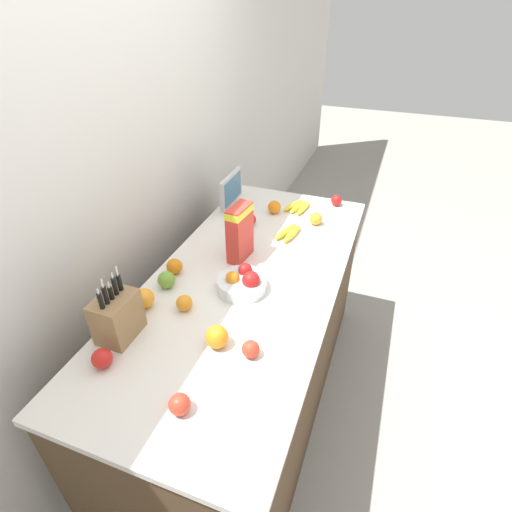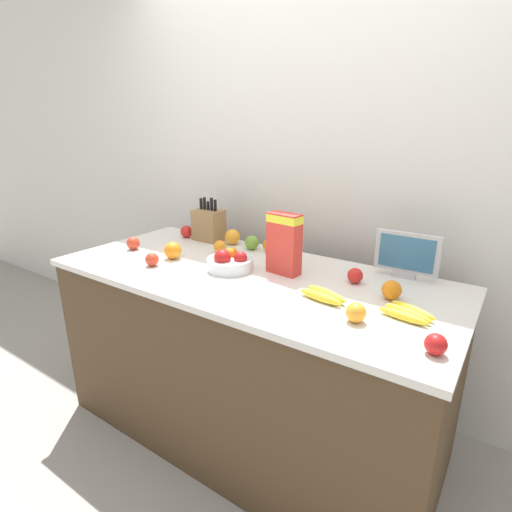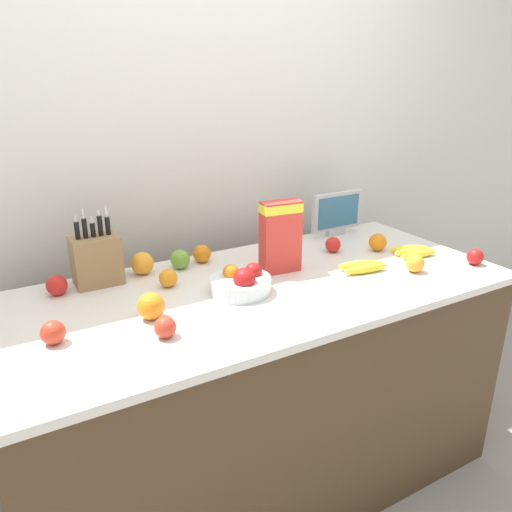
% 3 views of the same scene
% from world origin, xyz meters
% --- Properties ---
extents(ground_plane, '(14.00, 14.00, 0.00)m').
position_xyz_m(ground_plane, '(0.00, 0.00, 0.00)').
color(ground_plane, gray).
extents(wall_back, '(9.00, 0.06, 2.60)m').
position_xyz_m(wall_back, '(0.00, 0.64, 1.30)').
color(wall_back, silver).
rests_on(wall_back, ground_plane).
extents(counter, '(1.92, 0.85, 0.91)m').
position_xyz_m(counter, '(0.00, 0.00, 0.45)').
color(counter, '#4C3823').
rests_on(counter, ground_plane).
extents(knife_block, '(0.17, 0.13, 0.29)m').
position_xyz_m(knife_block, '(-0.52, 0.33, 1.00)').
color(knife_block, '#937047').
rests_on(knife_block, counter).
extents(small_monitor, '(0.28, 0.03, 0.21)m').
position_xyz_m(small_monitor, '(0.63, 0.34, 1.02)').
color(small_monitor, '#B7B7BC').
rests_on(small_monitor, counter).
extents(cereal_box, '(0.17, 0.09, 0.29)m').
position_xyz_m(cereal_box, '(0.14, 0.09, 1.06)').
color(cereal_box, red).
rests_on(cereal_box, counter).
extents(fruit_bowl, '(0.22, 0.22, 0.11)m').
position_xyz_m(fruit_bowl, '(-0.09, -0.02, 0.95)').
color(fruit_bowl, silver).
rests_on(fruit_bowl, counter).
extents(banana_bunch_left, '(0.21, 0.12, 0.04)m').
position_xyz_m(banana_bunch_left, '(0.43, -0.08, 0.93)').
color(banana_bunch_left, yellow).
rests_on(banana_bunch_left, counter).
extents(banana_bunch_right, '(0.20, 0.15, 0.03)m').
position_xyz_m(banana_bunch_right, '(0.75, -0.05, 0.92)').
color(banana_bunch_right, yellow).
rests_on(banana_bunch_right, counter).
extents(apple_leftmost, '(0.08, 0.08, 0.08)m').
position_xyz_m(apple_leftmost, '(-0.20, 0.31, 0.95)').
color(apple_leftmost, '#6B9E33').
rests_on(apple_leftmost, counter).
extents(apple_middle, '(0.07, 0.07, 0.07)m').
position_xyz_m(apple_middle, '(0.46, 0.16, 0.94)').
color(apple_middle, red).
rests_on(apple_middle, counter).
extents(apple_rear, '(0.07, 0.07, 0.07)m').
position_xyz_m(apple_rear, '(-0.44, -0.19, 0.94)').
color(apple_rear, red).
rests_on(apple_rear, counter).
extents(apple_front, '(0.07, 0.07, 0.07)m').
position_xyz_m(apple_front, '(-0.74, -0.06, 0.94)').
color(apple_front, red).
rests_on(apple_front, counter).
extents(apple_rightmost, '(0.07, 0.07, 0.07)m').
position_xyz_m(apple_rightmost, '(0.88, -0.26, 0.94)').
color(apple_rightmost, red).
rests_on(apple_rightmost, counter).
extents(apple_by_knife_block, '(0.07, 0.07, 0.07)m').
position_xyz_m(apple_by_knife_block, '(-0.67, 0.29, 0.94)').
color(apple_by_knife_block, red).
rests_on(apple_by_knife_block, counter).
extents(orange_front_left, '(0.09, 0.09, 0.09)m').
position_xyz_m(orange_front_left, '(-0.35, 0.33, 0.95)').
color(orange_front_left, orange).
rests_on(orange_front_left, counter).
extents(orange_by_cereal, '(0.09, 0.09, 0.09)m').
position_xyz_m(orange_by_cereal, '(-0.44, -0.05, 0.95)').
color(orange_by_cereal, orange).
rests_on(orange_by_cereal, counter).
extents(orange_near_bowl, '(0.08, 0.08, 0.08)m').
position_xyz_m(orange_near_bowl, '(0.65, 0.07, 0.95)').
color(orange_near_bowl, orange).
rests_on(orange_near_bowl, counter).
extents(orange_back_center, '(0.07, 0.07, 0.07)m').
position_xyz_m(orange_back_center, '(0.60, -0.19, 0.94)').
color(orange_back_center, orange).
rests_on(orange_back_center, counter).
extents(orange_front_center, '(0.07, 0.07, 0.07)m').
position_xyz_m(orange_front_center, '(-0.30, 0.16, 0.94)').
color(orange_front_center, orange).
rests_on(orange_front_center, counter).
extents(orange_mid_right, '(0.08, 0.08, 0.08)m').
position_xyz_m(orange_mid_right, '(-0.09, 0.33, 0.95)').
color(orange_mid_right, orange).
rests_on(orange_mid_right, counter).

